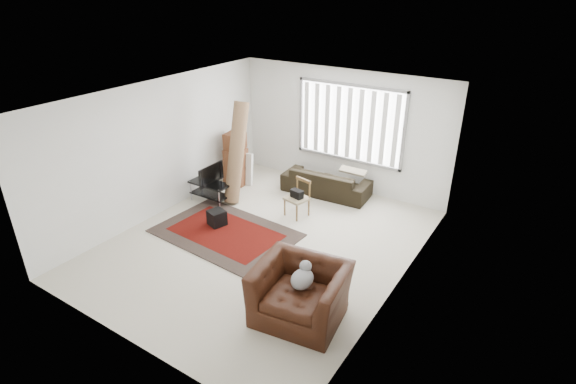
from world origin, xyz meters
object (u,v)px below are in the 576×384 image
at_px(tv_stand, 210,188).
at_px(side_chair, 298,196).
at_px(sofa, 326,178).
at_px(armchair, 300,289).
at_px(moving_boxes, 236,161).

bearing_deg(tv_stand, side_chair, 14.94).
relative_size(sofa, armchair, 1.39).
distance_m(tv_stand, armchair, 4.09).
distance_m(moving_boxes, armchair, 4.84).
xyz_separation_m(sofa, armchair, (1.63, -3.78, 0.09)).
bearing_deg(armchair, side_chair, 114.47).
xyz_separation_m(tv_stand, sofa, (1.90, 1.73, 0.05)).
bearing_deg(armchair, tv_stand, 141.82).
height_order(tv_stand, armchair, armchair).
bearing_deg(sofa, side_chair, 85.91).
height_order(moving_boxes, armchair, moving_boxes).
distance_m(sofa, armchair, 4.11).
bearing_deg(side_chair, moving_boxes, 177.00).
relative_size(moving_boxes, armchair, 0.87).
xyz_separation_m(moving_boxes, sofa, (2.05, 0.64, -0.19)).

